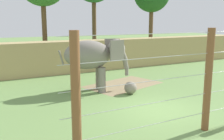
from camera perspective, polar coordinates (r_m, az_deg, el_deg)
The scene contains 6 objects.
ground_plane at distance 12.44m, azimuth 10.26°, elevation -8.66°, with size 120.00×120.00×0.00m, color #6B8E4C.
dirt_patch at distance 16.92m, azimuth 2.50°, elevation -3.25°, with size 4.85×2.95×0.01m, color #937F5B.
embankment_wall at distance 21.41m, azimuth -7.68°, elevation 3.08°, with size 36.00×1.80×2.54m, color tan.
elephant at distance 15.07m, azimuth -4.18°, elevation 2.86°, with size 4.04×2.23×3.07m.
enrichment_ball at distance 14.74m, azimuth 4.13°, elevation -3.95°, with size 0.72×0.72×0.72m, color gray.
cable_fence at distance 10.12m, azimuth 20.04°, elevation -2.23°, with size 11.01×0.27×3.87m.
Camera 1 is at (-7.35, -9.16, 4.11)m, focal length 41.38 mm.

